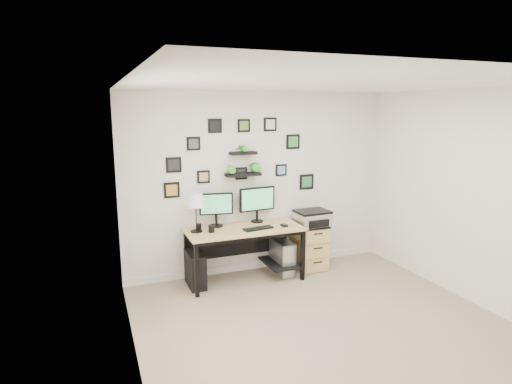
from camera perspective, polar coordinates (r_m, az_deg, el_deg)
name	(u,v)px	position (r m, az deg, el deg)	size (l,w,h in m)	color
room	(261,264)	(6.54, 0.62, -9.60)	(4.00, 4.00, 4.00)	tan
desk	(246,236)	(5.95, -1.35, -5.86)	(1.60, 0.70, 0.75)	tan
monitor_left	(216,207)	(5.90, -5.33, -2.01)	(0.46, 0.21, 0.47)	black
monitor_right	(257,201)	(6.11, 0.16, -1.27)	(0.55, 0.19, 0.51)	black
keyboard	(258,228)	(5.82, 0.30, -4.87)	(0.42, 0.13, 0.02)	black
mouse	(284,225)	(5.96, 3.76, -4.47)	(0.07, 0.10, 0.03)	black
table_lamp	(196,201)	(5.65, -8.05, -1.19)	(0.26, 0.26, 0.52)	black
mug	(211,229)	(5.70, -5.96, -4.91)	(0.08, 0.08, 0.09)	black
pen_cup	(199,227)	(5.79, -7.65, -4.67)	(0.08, 0.08, 0.10)	black
pc_tower_black	(195,269)	(5.90, -8.10, -10.17)	(0.21, 0.47, 0.47)	black
pc_tower_grey	(282,257)	(6.28, 3.55, -8.66)	(0.22, 0.49, 0.48)	gray
file_cabinet	(309,246)	(6.50, 7.12, -7.16)	(0.43, 0.53, 0.67)	tan
printer	(312,218)	(6.34, 7.52, -3.43)	(0.49, 0.41, 0.22)	silver
wall_decor	(243,160)	(6.00, -1.80, 4.31)	(2.27, 0.18, 1.08)	black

